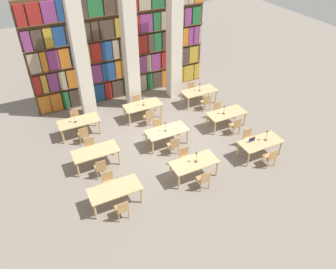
{
  "coord_description": "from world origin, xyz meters",
  "views": [
    {
      "loc": [
        -5.02,
        -10.4,
        8.99
      ],
      "look_at": [
        0.0,
        -0.24,
        0.68
      ],
      "focal_mm": 35.0,
      "sensor_mm": 36.0,
      "label": 1
    }
  ],
  "objects": [
    {
      "name": "desk_lamp_5",
      "position": [
        -0.06,
        2.36,
        1.06
      ],
      "size": [
        0.14,
        0.14,
        0.46
      ],
      "color": "brown",
      "rests_on": "reading_table_7"
    },
    {
      "name": "desk_lamp_1",
      "position": [
        3.42,
        -2.48,
        1.09
      ],
      "size": [
        0.14,
        0.14,
        0.5
      ],
      "color": "brown",
      "rests_on": "reading_table_2"
    },
    {
      "name": "ground_plane",
      "position": [
        0.0,
        0.0,
        0.0
      ],
      "size": [
        40.0,
        40.0,
        0.0
      ],
      "primitive_type": "plane",
      "color": "gray"
    },
    {
      "name": "desk_lamp_3",
      "position": [
        3.01,
        -0.01,
        1.06
      ],
      "size": [
        0.14,
        0.14,
        0.45
      ],
      "color": "brown",
      "rests_on": "reading_table_5"
    },
    {
      "name": "desk_lamp_2",
      "position": [
        -0.03,
        -0.04,
        1.08
      ],
      "size": [
        0.14,
        0.14,
        0.49
      ],
      "color": "brown",
      "rests_on": "reading_table_4"
    },
    {
      "name": "chair_0",
      "position": [
        -3.13,
        -3.09,
        0.47
      ],
      "size": [
        0.42,
        0.4,
        0.87
      ],
      "color": "tan",
      "rests_on": "ground_plane"
    },
    {
      "name": "reading_table_6",
      "position": [
        -3.21,
        2.4,
        0.67
      ],
      "size": [
        1.84,
        0.86,
        0.76
      ],
      "color": "tan",
      "rests_on": "ground_plane"
    },
    {
      "name": "reading_table_1",
      "position": [
        0.07,
        -2.37,
        0.67
      ],
      "size": [
        1.84,
        0.86,
        0.76
      ],
      "color": "tan",
      "rests_on": "ground_plane"
    },
    {
      "name": "pillar_center",
      "position": [
        0.0,
        3.84,
        3.0
      ],
      "size": [
        0.63,
        0.63,
        6.0
      ],
      "color": "silver",
      "rests_on": "ground_plane"
    },
    {
      "name": "reading_table_3",
      "position": [
        -3.14,
        -0.04,
        0.67
      ],
      "size": [
        1.84,
        0.86,
        0.76
      ],
      "color": "tan",
      "rests_on": "ground_plane"
    },
    {
      "name": "chair_9",
      "position": [
        -0.0,
        0.68,
        0.47
      ],
      "size": [
        0.42,
        0.4,
        0.87
      ],
      "rotation": [
        0.0,
        0.0,
        3.14
      ],
      "color": "tan",
      "rests_on": "ground_plane"
    },
    {
      "name": "chair_4",
      "position": [
        3.16,
        -3.19,
        0.47
      ],
      "size": [
        0.42,
        0.4,
        0.87
      ],
      "color": "tan",
      "rests_on": "ground_plane"
    },
    {
      "name": "reading_table_2",
      "position": [
        3.18,
        -2.47,
        0.67
      ],
      "size": [
        1.84,
        0.86,
        0.76
      ],
      "color": "tan",
      "rests_on": "ground_plane"
    },
    {
      "name": "chair_13",
      "position": [
        -3.21,
        3.12,
        0.47
      ],
      "size": [
        0.42,
        0.4,
        0.87
      ],
      "rotation": [
        0.0,
        0.0,
        3.14
      ],
      "color": "tan",
      "rests_on": "ground_plane"
    },
    {
      "name": "chair_17",
      "position": [
        3.11,
        3.13,
        0.47
      ],
      "size": [
        0.42,
        0.4,
        0.87
      ],
      "rotation": [
        0.0,
        0.0,
        3.14
      ],
      "color": "tan",
      "rests_on": "ground_plane"
    },
    {
      "name": "reading_table_5",
      "position": [
        3.18,
        -0.01,
        0.67
      ],
      "size": [
        1.84,
        0.86,
        0.76
      ],
      "color": "tan",
      "rests_on": "ground_plane"
    },
    {
      "name": "desk_lamp_6",
      "position": [
        3.14,
        2.42,
        1.06
      ],
      "size": [
        0.14,
        0.14,
        0.46
      ],
      "color": "brown",
      "rests_on": "reading_table_8"
    },
    {
      "name": "chair_10",
      "position": [
        3.22,
        -0.72,
        0.47
      ],
      "size": [
        0.42,
        0.4,
        0.87
      ],
      "color": "tan",
      "rests_on": "ground_plane"
    },
    {
      "name": "chair_2",
      "position": [
        0.08,
        -3.08,
        0.47
      ],
      "size": [
        0.42,
        0.4,
        0.87
      ],
      "color": "tan",
      "rests_on": "ground_plane"
    },
    {
      "name": "chair_5",
      "position": [
        3.16,
        -1.76,
        0.47
      ],
      "size": [
        0.42,
        0.4,
        0.87
      ],
      "rotation": [
        0.0,
        0.0,
        3.14
      ],
      "color": "tan",
      "rests_on": "ground_plane"
    },
    {
      "name": "reading_table_7",
      "position": [
        -0.07,
        2.41,
        0.67
      ],
      "size": [
        1.84,
        0.86,
        0.76
      ],
      "color": "tan",
      "rests_on": "ground_plane"
    },
    {
      "name": "chair_6",
      "position": [
        -3.17,
        -0.76,
        0.47
      ],
      "size": [
        0.42,
        0.4,
        0.87
      ],
      "color": "tan",
      "rests_on": "ground_plane"
    },
    {
      "name": "chair_1",
      "position": [
        -3.13,
        -1.66,
        0.47
      ],
      "size": [
        0.42,
        0.4,
        0.87
      ],
      "rotation": [
        0.0,
        0.0,
        3.14
      ],
      "color": "tan",
      "rests_on": "ground_plane"
    },
    {
      "name": "pillar_left",
      "position": [
        -2.37,
        3.84,
        3.0
      ],
      "size": [
        0.63,
        0.63,
        6.0
      ],
      "color": "silver",
      "rests_on": "ground_plane"
    },
    {
      "name": "desk_lamp_4",
      "position": [
        -3.36,
        2.36,
        1.08
      ],
      "size": [
        0.14,
        0.14,
        0.48
      ],
      "color": "brown",
      "rests_on": "reading_table_6"
    },
    {
      "name": "chair_11",
      "position": [
        3.22,
        0.71,
        0.47
      ],
      "size": [
        0.42,
        0.4,
        0.87
      ],
      "rotation": [
        0.0,
        0.0,
        3.14
      ],
      "color": "tan",
      "rests_on": "ground_plane"
    },
    {
      "name": "chair_16",
      "position": [
        3.11,
        1.7,
        0.47
      ],
      "size": [
        0.42,
        0.4,
        0.87
      ],
      "color": "tan",
      "rests_on": "ground_plane"
    },
    {
      "name": "laptop",
      "position": [
        2.84,
        -2.24,
        0.79
      ],
      "size": [
        0.32,
        0.22,
        0.21
      ],
      "rotation": [
        0.0,
        0.0,
        3.14
      ],
      "color": "silver",
      "rests_on": "reading_table_2"
    },
    {
      "name": "reading_table_0",
      "position": [
        -3.12,
        -2.37,
        0.67
      ],
      "size": [
        1.84,
        0.86,
        0.76
      ],
      "color": "tan",
      "rests_on": "ground_plane"
    },
    {
      "name": "pillar_right",
      "position": [
        2.37,
        3.84,
        3.0
      ],
      "size": [
        0.63,
        0.63,
        6.0
      ],
      "color": "silver",
      "rests_on": "ground_plane"
    },
    {
      "name": "chair_15",
      "position": [
        -0.06,
        3.13,
        0.47
      ],
      "size": [
        0.42,
        0.4,
        0.87
      ],
      "rotation": [
        0.0,
        0.0,
        3.14
      ],
      "color": "tan",
      "rests_on": "ground_plane"
    },
    {
      "name": "chair_14",
      "position": [
        -0.06,
        1.69,
        0.47
      ],
      "size": [
        0.42,
        0.4,
        0.87
      ],
      "color": "tan",
      "rests_on": "ground_plane"
    },
    {
      "name": "desk_lamp_0",
      "position": [
        0.13,
        -2.39,
        1.09
      ],
      "size": [
        0.14,
        0.14,
        0.49
      ],
      "color": "brown",
      "rests_on": "reading_table_1"
    },
    {
      "name": "reading_table_4",
      "position": [
        0.05,
        -0.04,
        0.67
      ],
      "size": [
        1.84,
        0.86,
        0.76
      ],
      "color": "tan",
      "rests_on": "ground_plane"
    },
    {
      "name": "bookshelf_bank",
      "position": [
        0.0,
        5.03,
        2.67
      ],
      "size": [
        9.36,
        0.35,
        5.5
      ],
      "color": "brown",
      "rests_on": "ground_plane"
    },
    {
      "name": "chair_8",
      "position": [
        -0.0,
        -0.75,
        0.47
      ],
      "size": [
        0.42,
        0.4,
        0.87
      ],
      "color": "tan",
      "rests_on": "ground_plane"
    },
    {
      "name": "reading_table_8",
      "position": [
        3.14,
        2.41,
        0.67
      ],
      "size": [
        1.84,
        0.86,
        0.76
      ],
      "color": "tan",
      "rests_on": "ground_plane"
    },
    {
      "name": "chair_7",
      "position": [
        -3.17,
        0.67,
        0.47
      ],
      "size": [
        0.42,
        0.4,
        0.87
      ],
      "rotation": [
        0.0,
        0.0,
        3.14
      ],
      "color": "tan",
      "rests_on": "ground_plane"
    },
    {
      "name": "chair_12",
      "position": [
        -3.21,
        1.68,
        0.47
      ],
      "size": [
        0.42,
        0.4,
        0.87
      ],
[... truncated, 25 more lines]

